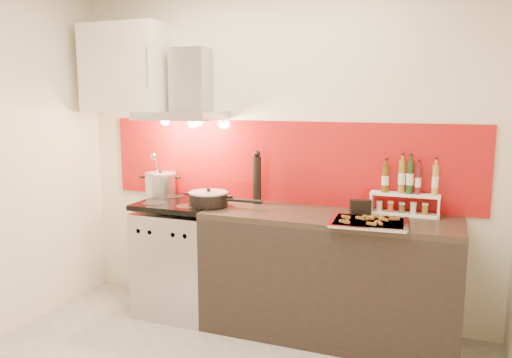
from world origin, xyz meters
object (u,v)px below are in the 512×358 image
at_px(counter, 328,276).
at_px(saute_pan, 209,198).
at_px(baking_tray, 369,222).
at_px(pepper_mill, 257,178).
at_px(range_stove, 182,258).
at_px(stock_pot, 161,184).

height_order(counter, saute_pan, saute_pan).
relative_size(counter, baking_tray, 3.43).
bearing_deg(baking_tray, saute_pan, 174.58).
bearing_deg(pepper_mill, counter, -15.97).
height_order(range_stove, baking_tray, baking_tray).
bearing_deg(saute_pan, counter, 3.87).
bearing_deg(stock_pot, range_stove, -30.73).
height_order(range_stove, counter, range_stove).
distance_m(range_stove, stock_pot, 0.65).
height_order(range_stove, pepper_mill, pepper_mill).
relative_size(range_stove, saute_pan, 1.58).
bearing_deg(counter, pepper_mill, 164.03).
bearing_deg(range_stove, stock_pot, 149.27).
relative_size(pepper_mill, baking_tray, 0.79).
height_order(saute_pan, pepper_mill, pepper_mill).
relative_size(stock_pot, saute_pan, 0.45).
height_order(range_stove, saute_pan, saute_pan).
xyz_separation_m(counter, pepper_mill, (-0.62, 0.18, 0.65)).
height_order(saute_pan, baking_tray, saute_pan).
bearing_deg(pepper_mill, baking_tray, -21.11).
bearing_deg(baking_tray, range_stove, 173.45).
height_order(counter, pepper_mill, pepper_mill).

